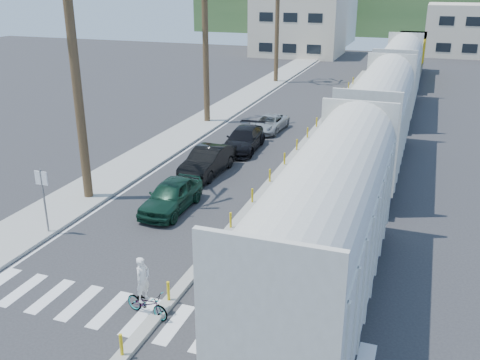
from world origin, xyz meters
name	(u,v)px	position (x,y,z in m)	size (l,w,h in m)	color
ground	(182,288)	(0.00, 0.00, 0.00)	(140.00, 140.00, 0.00)	#28282B
sidewalk	(219,113)	(-8.50, 25.00, 0.07)	(3.00, 90.00, 0.15)	gray
rails	(392,118)	(5.00, 28.00, 0.03)	(1.56, 100.00, 0.06)	black
median	(307,138)	(0.00, 19.96, 0.09)	(0.45, 60.00, 0.85)	gray
crosswalk	(155,320)	(0.00, -2.00, 0.01)	(14.00, 2.20, 0.01)	silver
lane_markings	(295,120)	(-2.15, 25.00, 0.00)	(9.42, 90.00, 0.01)	silver
freight_train	(387,101)	(5.00, 20.85, 2.91)	(3.00, 60.94, 5.85)	beige
street_sign	(43,192)	(-7.30, 2.00, 1.97)	(0.60, 0.08, 3.00)	slate
buildings	(343,20)	(-6.41, 71.66, 4.36)	(38.00, 27.00, 10.00)	beige
hillside	(400,2)	(0.00, 100.00, 6.00)	(80.00, 20.00, 12.00)	#385628
car_lead	(171,195)	(-3.43, 6.13, 0.75)	(1.78, 4.39, 1.49)	#103122
car_second	(208,161)	(-3.75, 11.33, 0.77)	(1.84, 4.75, 1.54)	black
car_third	(244,139)	(-3.33, 16.27, 0.71)	(2.28, 5.02, 1.42)	black
car_rear	(269,123)	(-3.11, 21.19, 0.59)	(2.20, 4.33, 1.17)	#AEB1B3
cyclist	(146,298)	(-0.38, -1.83, 0.66)	(1.33, 1.96, 2.11)	#9EA0A5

